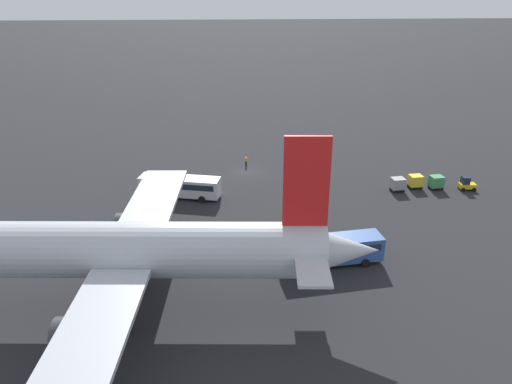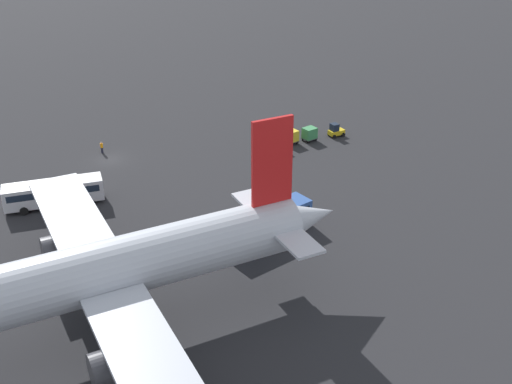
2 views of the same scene
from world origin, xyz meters
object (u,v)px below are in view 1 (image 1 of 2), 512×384
Objects in this scene: worker_person at (246,161)px; cargo_cart_green at (436,182)px; shuttle_bus_far at (331,249)px; airplane at (112,251)px; cargo_cart_grey at (398,184)px; shuttle_bus_near at (180,185)px; baggage_tug at (467,184)px; cargo_cart_yellow at (415,181)px.

cargo_cart_green is at bearing 158.01° from worker_person.
shuttle_bus_far reaches higher than worker_person.
cargo_cart_grey is at bearing -139.71° from airplane.
shuttle_bus_near is 38.59m from cargo_cart_green.
shuttle_bus_near is 4.95× the size of baggage_tug.
airplane reaches higher than cargo_cart_grey.
shuttle_bus_near is at bearing 2.20° from cargo_cart_yellow.
cargo_cart_yellow is at bearing -8.76° from cargo_cart_green.
shuttle_bus_near is 32.46m from cargo_cart_grey.
shuttle_bus_far reaches higher than cargo_cart_green.
baggage_tug is 35.08m from worker_person.
shuttle_bus_near is at bearing -54.57° from shuttle_bus_far.
airplane reaches higher than shuttle_bus_far.
airplane reaches higher than cargo_cart_green.
cargo_cart_grey is (-13.98, -19.78, -0.72)m from shuttle_bus_far.
shuttle_bus_near reaches higher than baggage_tug.
shuttle_bus_far is 4.85× the size of baggage_tug.
shuttle_bus_near reaches higher than cargo_cart_green.
baggage_tug is 7.59m from cargo_cart_yellow.
shuttle_bus_far is 24.23m from cargo_cart_grey.
cargo_cart_yellow reaches higher than worker_person.
shuttle_bus_far is 5.42× the size of cargo_cart_grey.
shuttle_bus_far is at bearing 40.48° from baggage_tug.
cargo_cart_yellow is (7.51, -1.06, 0.25)m from baggage_tug.
airplane is 48.52m from cargo_cart_yellow.
shuttle_bus_far is 28.55m from cargo_cart_green.
cargo_cart_green is (-42.25, -27.61, -5.47)m from airplane.
cargo_cart_green is at bearing -175.39° from cargo_cart_grey.
shuttle_bus_near reaches higher than cargo_cart_yellow.
baggage_tug is (-43.03, -0.31, -0.91)m from shuttle_bus_near.
airplane is 27.39m from shuttle_bus_near.
shuttle_bus_far is 31.48m from baggage_tug.
airplane reaches higher than worker_person.
cargo_cart_yellow is at bearing 156.55° from worker_person.
shuttle_bus_near is 5.53× the size of cargo_cart_yellow.
shuttle_bus_near reaches higher than worker_person.
cargo_cart_green and cargo_cart_yellow have the same top height.
cargo_cart_grey reaches higher than worker_person.
shuttle_bus_far reaches higher than cargo_cart_grey.
shuttle_bus_far is at bearing 45.25° from cargo_cart_green.
airplane is at bearing 94.81° from shuttle_bus_near.
cargo_cart_grey is (6.12, 0.49, 0.00)m from cargo_cart_green.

